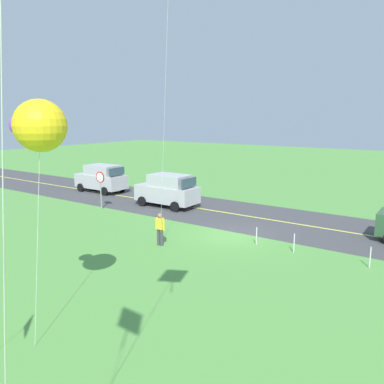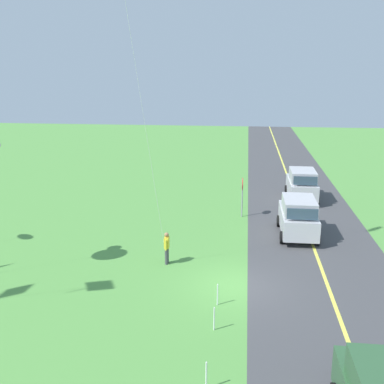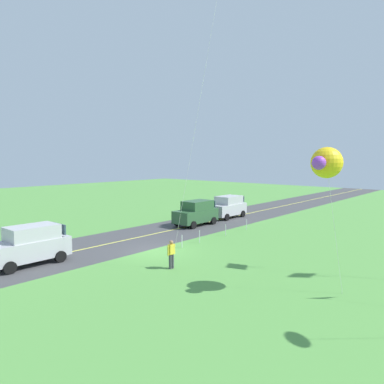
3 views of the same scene
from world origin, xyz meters
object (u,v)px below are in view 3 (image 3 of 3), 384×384
car_suv_foreground (30,245)px  car_parked_west_far (228,207)px  person_adult_near (171,253)px  car_parked_west_near (196,213)px  kite_orange_near (326,163)px

car_suv_foreground → car_parked_west_far: (-20.78, -0.82, 0.00)m
person_adult_near → car_parked_west_far: bearing=-108.7°
car_parked_west_far → car_parked_west_near: 5.27m
car_parked_west_near → person_adult_near: size_ratio=2.75×
car_parked_west_near → person_adult_near: (10.72, 7.33, -0.29)m
kite_orange_near → car_suv_foreground: bearing=-64.1°
car_suv_foreground → car_parked_west_far: 20.79m
car_parked_west_far → car_suv_foreground: bearing=2.3°
car_parked_west_near → car_parked_west_far: bearing=-177.7°
car_suv_foreground → kite_orange_near: kite_orange_near is taller
car_parked_west_near → kite_orange_near: kite_orange_near is taller
car_parked_west_far → person_adult_near: car_parked_west_far is taller
person_adult_near → car_parked_west_near: bearing=-99.6°
car_parked_west_near → car_suv_foreground: bearing=2.2°
person_adult_near → kite_orange_near: kite_orange_near is taller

